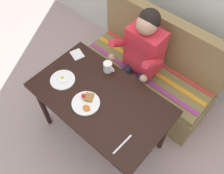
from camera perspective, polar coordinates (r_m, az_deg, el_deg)
The scene contains 9 objects.
ground_plane at distance 2.73m, azimuth -2.13°, elevation -10.70°, with size 8.00×8.00×0.00m, color #B09690.
table at distance 2.16m, azimuth -2.65°, elevation -3.54°, with size 1.20×0.70×0.73m.
couch at distance 2.77m, azimuth 8.48°, elevation 3.11°, with size 1.44×0.56×1.00m.
person at distance 2.38m, azimuth 6.42°, elevation 7.28°, with size 0.45×0.61×1.21m.
plate_breakfast at distance 2.05m, azimuth -6.02°, elevation -3.59°, with size 0.24×0.24×0.05m.
plate_eggs at distance 2.22m, azimuth -11.34°, elevation 1.66°, with size 0.22×0.22×0.04m.
coffee_mug at distance 2.21m, azimuth -0.95°, elevation 4.68°, with size 0.12×0.08×0.10m.
napkin at distance 2.40m, azimuth -8.05°, elevation 7.48°, with size 0.13×0.10×0.01m, color silver.
knife at distance 1.89m, azimuth 2.41°, elevation -13.07°, with size 0.01×0.20×0.01m, color silver.
Camera 1 is at (0.83, -0.78, 2.48)m, focal length 39.59 mm.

